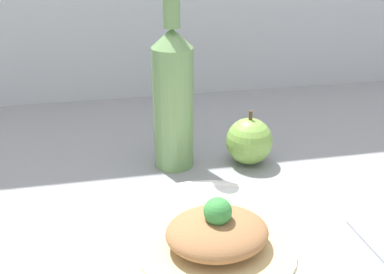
{
  "coord_description": "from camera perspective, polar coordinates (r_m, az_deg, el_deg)",
  "views": [
    {
      "loc": [
        -9.82,
        -41.91,
        32.79
      ],
      "look_at": [
        0.4,
        7.64,
        9.83
      ],
      "focal_mm": 42.0,
      "sensor_mm": 36.0,
      "label": 1
    }
  ],
  "objects": [
    {
      "name": "plate",
      "position": [
        0.5,
        3.13,
        -14.55
      ],
      "size": [
        29.65,
        29.65,
        2.13
      ],
      "color": "white",
      "rests_on": "ground_plane"
    },
    {
      "name": "cider_bottle",
      "position": [
        0.66,
        -2.34,
        5.32
      ],
      "size": [
        6.01,
        6.01,
        28.08
      ],
      "color": "#729E5B",
      "rests_on": "ground_plane"
    },
    {
      "name": "plated_food",
      "position": [
        0.49,
        3.2,
        -12.28
      ],
      "size": [
        17.06,
        17.06,
        6.3
      ],
      "color": "#D6BC7F",
      "rests_on": "plate"
    },
    {
      "name": "ground_plane",
      "position": [
        0.55,
        1.23,
        -14.54
      ],
      "size": [
        180.0,
        110.0,
        4.0
      ],
      "primitive_type": "cube",
      "color": "gray"
    },
    {
      "name": "apple",
      "position": [
        0.7,
        7.26,
        -0.51
      ],
      "size": [
        7.24,
        7.24,
        8.63
      ],
      "color": "#84B74C",
      "rests_on": "ground_plane"
    }
  ]
}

